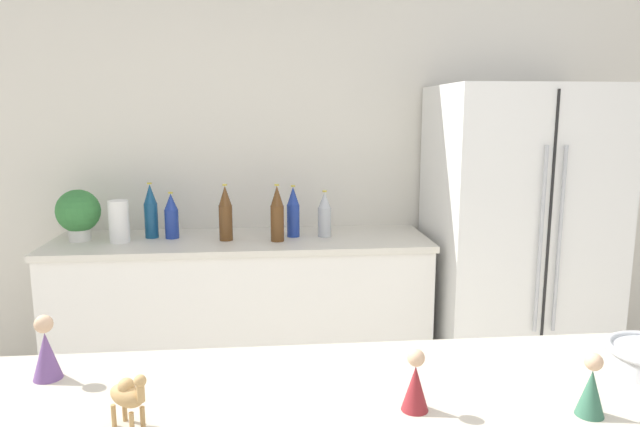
% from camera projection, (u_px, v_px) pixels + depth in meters
% --- Properties ---
extents(wall_back, '(8.00, 0.06, 2.55)m').
position_uv_depth(wall_back, '(286.00, 166.00, 3.49)').
color(wall_back, silver).
rests_on(wall_back, ground_plane).
extents(back_counter, '(2.10, 0.63, 0.90)m').
position_uv_depth(back_counter, '(243.00, 314.00, 3.29)').
color(back_counter, white).
rests_on(back_counter, ground_plane).
extents(refrigerator, '(0.94, 0.77, 1.75)m').
position_uv_depth(refrigerator, '(516.00, 240.00, 3.27)').
color(refrigerator, white).
rests_on(refrigerator, ground_plane).
extents(potted_plant, '(0.24, 0.24, 0.28)m').
position_uv_depth(potted_plant, '(78.00, 213.00, 3.12)').
color(potted_plant, silver).
rests_on(potted_plant, back_counter).
extents(paper_towel_roll, '(0.11, 0.11, 0.23)m').
position_uv_depth(paper_towel_roll, '(119.00, 222.00, 3.09)').
color(paper_towel_roll, white).
rests_on(paper_towel_roll, back_counter).
extents(back_bottle_0, '(0.07, 0.07, 0.31)m').
position_uv_depth(back_bottle_0, '(226.00, 214.00, 3.13)').
color(back_bottle_0, brown).
rests_on(back_bottle_0, back_counter).
extents(back_bottle_1, '(0.07, 0.07, 0.29)m').
position_uv_depth(back_bottle_1, '(293.00, 212.00, 3.23)').
color(back_bottle_1, navy).
rests_on(back_bottle_1, back_counter).
extents(back_bottle_2, '(0.07, 0.07, 0.31)m').
position_uv_depth(back_bottle_2, '(151.00, 212.00, 3.20)').
color(back_bottle_2, navy).
rests_on(back_bottle_2, back_counter).
extents(back_bottle_3, '(0.07, 0.07, 0.32)m').
position_uv_depth(back_bottle_3, '(277.00, 214.00, 3.11)').
color(back_bottle_3, brown).
rests_on(back_bottle_3, back_counter).
extents(back_bottle_4, '(0.08, 0.08, 0.26)m').
position_uv_depth(back_bottle_4, '(325.00, 215.00, 3.23)').
color(back_bottle_4, '#B2B7BC').
rests_on(back_bottle_4, back_counter).
extents(back_bottle_5, '(0.08, 0.08, 0.26)m').
position_uv_depth(back_bottle_5, '(171.00, 216.00, 3.19)').
color(back_bottle_5, navy).
rests_on(back_bottle_5, back_counter).
extents(camel_figurine, '(0.09, 0.09, 0.12)m').
position_uv_depth(camel_figurine, '(128.00, 395.00, 1.10)').
color(camel_figurine, tan).
rests_on(camel_figurine, bar_counter).
extents(wise_man_figurine_blue, '(0.06, 0.06, 0.13)m').
position_uv_depth(wise_man_figurine_blue, '(415.00, 384.00, 1.17)').
color(wise_man_figurine_blue, maroon).
rests_on(wise_man_figurine_blue, bar_counter).
extents(wise_man_figurine_crimson, '(0.06, 0.06, 0.13)m').
position_uv_depth(wise_man_figurine_crimson, '(591.00, 389.00, 1.15)').
color(wise_man_figurine_crimson, '#33664C').
rests_on(wise_man_figurine_crimson, bar_counter).
extents(wise_man_figurine_purple, '(0.07, 0.07, 0.15)m').
position_uv_depth(wise_man_figurine_purple, '(46.00, 351.00, 1.30)').
color(wise_man_figurine_purple, '#6B4784').
rests_on(wise_man_figurine_purple, bar_counter).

